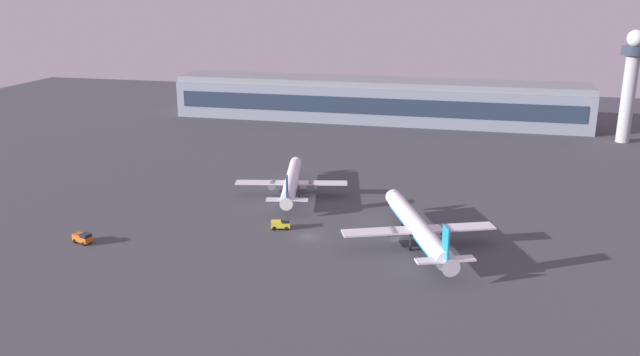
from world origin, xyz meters
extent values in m
plane|color=#424449|center=(0.00, 0.00, 0.00)|extent=(416.00, 416.00, 0.00)
cube|color=gray|center=(-4.86, 126.88, 7.00)|extent=(160.01, 22.00, 14.00)
cube|color=#263347|center=(-4.86, 115.68, 7.70)|extent=(153.61, 0.40, 6.16)
cube|color=gray|center=(-4.86, 126.88, 15.20)|extent=(160.01, 19.80, 2.40)
cylinder|color=#A8A8B2|center=(83.02, 110.05, 14.71)|extent=(4.40, 4.40, 29.42)
cylinder|color=#2D3847|center=(83.02, 110.05, 30.92)|extent=(8.00, 8.00, 3.00)
sphere|color=silver|center=(83.02, 110.05, 34.94)|extent=(5.60, 5.60, 5.60)
cylinder|color=white|center=(23.15, 0.48, 4.06)|extent=(16.72, 34.53, 3.77)
cone|color=white|center=(16.10, 18.16, 4.06)|extent=(4.20, 3.54, 3.58)
cone|color=white|center=(30.28, -17.37, 4.06)|extent=(4.18, 3.83, 3.39)
cube|color=white|center=(23.52, -0.44, 3.87)|extent=(30.92, 15.44, 0.35)
cube|color=white|center=(29.58, -15.62, 4.26)|extent=(11.01, 6.25, 0.35)
cube|color=#1984B2|center=(29.47, -15.35, 7.28)|extent=(1.45, 3.06, 6.44)
cylinder|color=slate|center=(18.46, -2.46, 3.17)|extent=(3.35, 4.12, 2.18)
cylinder|color=slate|center=(28.58, 1.58, 3.17)|extent=(3.35, 4.12, 2.18)
cube|color=#1984B2|center=(23.15, 0.48, 3.03)|extent=(15.31, 31.74, 0.36)
cylinder|color=#333338|center=(18.92, 11.09, 2.30)|extent=(0.28, 0.28, 3.52)
cylinder|color=black|center=(18.92, 11.09, 0.55)|extent=(0.77, 1.16, 1.09)
cylinder|color=#333338|center=(22.05, -2.63, 2.30)|extent=(0.28, 0.28, 3.52)
cylinder|color=black|center=(22.05, -2.63, 0.55)|extent=(0.77, 1.16, 1.09)
cylinder|color=#333338|center=(26.10, -1.01, 2.30)|extent=(0.28, 0.28, 3.52)
cylinder|color=black|center=(26.10, -1.01, 0.55)|extent=(0.77, 1.16, 1.09)
cylinder|color=white|center=(-11.35, 27.15, 3.64)|extent=(9.91, 31.98, 3.37)
cone|color=white|center=(-14.87, 43.83, 3.64)|extent=(3.58, 2.75, 3.21)
cone|color=white|center=(-7.79, 10.29, 3.64)|extent=(3.49, 3.06, 3.04)
cube|color=white|center=(-11.16, 26.28, 3.46)|extent=(28.54, 9.35, 0.31)
cube|color=white|center=(-8.13, 11.94, 3.82)|extent=(10.00, 4.11, 0.31)
cube|color=#19479E|center=(-8.19, 12.20, 6.53)|extent=(0.85, 2.84, 5.77)
cylinder|color=slate|center=(-15.94, 25.27, 2.84)|extent=(2.57, 3.53, 1.95)
cylinder|color=slate|center=(-6.39, 27.29, 2.84)|extent=(2.57, 3.53, 1.95)
cube|color=#19479E|center=(-11.35, 27.15, 2.71)|extent=(9.05, 29.41, 0.32)
cylinder|color=#333338|center=(-13.46, 37.16, 2.06)|extent=(0.25, 0.25, 3.15)
cylinder|color=black|center=(-13.46, 37.16, 0.49)|extent=(0.55, 1.03, 0.98)
cylinder|color=#333338|center=(-12.80, 24.57, 2.06)|extent=(0.25, 0.25, 3.15)
cylinder|color=black|center=(-12.80, 24.57, 0.49)|extent=(0.55, 1.03, 0.98)
cylinder|color=#333338|center=(-8.98, 25.38, 2.06)|extent=(0.25, 0.25, 3.15)
cylinder|color=black|center=(-8.98, 25.38, 0.49)|extent=(0.55, 1.03, 0.98)
cube|color=#D85919|center=(-43.98, -14.83, 1.00)|extent=(2.60, 2.54, 1.10)
cube|color=#1E232D|center=(-43.98, -14.83, 1.90)|extent=(2.32, 2.31, 0.70)
cube|color=#D85919|center=(-45.79, -14.26, 1.15)|extent=(2.87, 2.55, 1.40)
cylinder|color=black|center=(-43.45, -14.11, 0.45)|extent=(0.95, 0.56, 0.90)
cylinder|color=black|center=(-43.96, -15.73, 0.45)|extent=(0.95, 0.56, 0.90)
cylinder|color=black|center=(-46.01, -13.30, 0.45)|extent=(0.95, 0.56, 0.90)
cylinder|color=black|center=(-46.52, -14.92, 0.45)|extent=(0.95, 0.56, 0.90)
cube|color=yellow|center=(-6.05, 3.23, 1.00)|extent=(2.53, 2.46, 1.10)
cube|color=#1E232D|center=(-6.05, 3.23, 1.90)|extent=(2.25, 2.24, 0.70)
cube|color=yellow|center=(-7.88, 2.76, 1.15)|extent=(2.80, 2.45, 1.40)
cylinder|color=black|center=(-5.98, 4.12, 0.45)|extent=(0.95, 0.51, 0.90)
cylinder|color=black|center=(-5.56, 2.47, 0.45)|extent=(0.95, 0.51, 0.90)
cylinder|color=black|center=(-8.58, 3.46, 0.45)|extent=(0.95, 0.51, 0.90)
cylinder|color=black|center=(-8.16, 1.81, 0.45)|extent=(0.95, 0.51, 0.90)
camera|label=1|loc=(32.84, -126.38, 51.90)|focal=36.64mm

